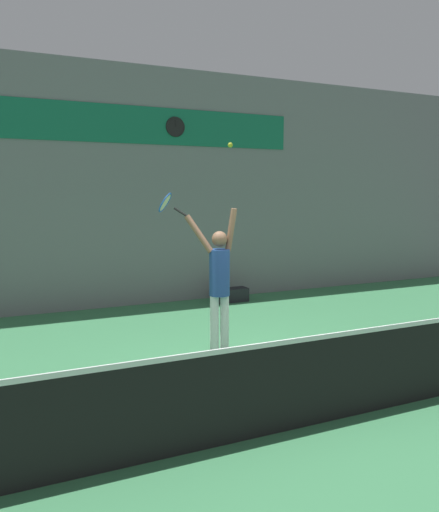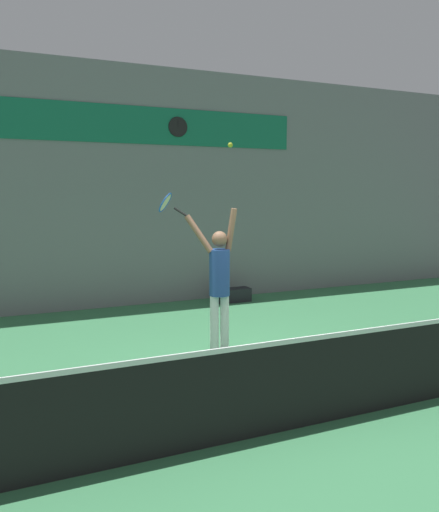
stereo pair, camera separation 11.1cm
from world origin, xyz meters
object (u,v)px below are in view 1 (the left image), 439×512
tennis_racket (166,203)px  equipment_bag (231,295)px  scoreboard_clock (175,127)px  tennis_player (219,279)px  tennis_ball (230,145)px

tennis_racket → equipment_bag: size_ratio=0.60×
scoreboard_clock → tennis_player: scoreboard_clock is taller
tennis_racket → equipment_bag: (2.36, 2.74, -2.09)m
tennis_racket → tennis_player: bearing=-30.3°
tennis_ball → equipment_bag: size_ratio=0.09×
scoreboard_clock → tennis_player: size_ratio=0.20×
scoreboard_clock → equipment_bag: size_ratio=0.56×
tennis_ball → equipment_bag: bearing=64.2°
scoreboard_clock → tennis_player: 4.55m
scoreboard_clock → tennis_player: (-0.62, -3.64, -2.65)m
tennis_player → tennis_ball: size_ratio=30.46×
tennis_player → equipment_bag: size_ratio=2.85×
tennis_player → tennis_racket: bearing=149.7°
scoreboard_clock → equipment_bag: 3.82m
equipment_bag → tennis_player: bearing=-118.4°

